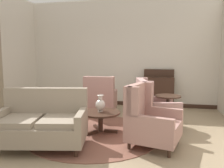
# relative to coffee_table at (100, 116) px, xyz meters

# --- Properties ---
(ground) EXTENTS (8.98, 8.98, 0.00)m
(ground) POSITION_rel_coffee_table_xyz_m (-0.11, -0.40, -0.35)
(ground) COLOR #9E896B
(wall_back) EXTENTS (6.18, 0.08, 3.36)m
(wall_back) POSITION_rel_coffee_table_xyz_m (-0.11, 2.81, 1.32)
(wall_back) COLOR silver
(wall_back) RESTS_ON ground
(baseboard_back) EXTENTS (6.02, 0.03, 0.12)m
(baseboard_back) POSITION_rel_coffee_table_xyz_m (-0.11, 2.75, -0.29)
(baseboard_back) COLOR #382319
(baseboard_back) RESTS_ON ground
(area_rug) EXTENTS (2.71, 2.71, 0.01)m
(area_rug) POSITION_rel_coffee_table_xyz_m (-0.11, -0.10, -0.35)
(area_rug) COLOR brown
(area_rug) RESTS_ON ground
(coffee_table) EXTENTS (0.82, 0.82, 0.44)m
(coffee_table) POSITION_rel_coffee_table_xyz_m (0.00, 0.00, 0.00)
(coffee_table) COLOR #382319
(coffee_table) RESTS_ON ground
(porcelain_vase) EXTENTS (0.20, 0.20, 0.35)m
(porcelain_vase) POSITION_rel_coffee_table_xyz_m (-0.00, 0.02, 0.24)
(porcelain_vase) COLOR beige
(porcelain_vase) RESTS_ON coffee_table
(settee) EXTENTS (1.66, 1.14, 1.00)m
(settee) POSITION_rel_coffee_table_xyz_m (-0.79, -0.96, 0.06)
(settee) COLOR gray
(settee) RESTS_ON ground
(armchair_near_window) EXTENTS (0.85, 0.97, 1.07)m
(armchair_near_window) POSITION_rel_coffee_table_xyz_m (-0.37, 1.38, 0.08)
(armchair_near_window) COLOR tan
(armchair_near_window) RESTS_ON ground
(armchair_far_left) EXTENTS (1.01, 1.01, 1.09)m
(armchair_far_left) POSITION_rel_coffee_table_xyz_m (1.03, -0.49, 0.10)
(armchair_far_left) COLOR tan
(armchair_far_left) RESTS_ON ground
(armchair_back_corner) EXTENTS (1.02, 1.00, 1.09)m
(armchair_back_corner) POSITION_rel_coffee_table_xyz_m (1.06, 0.48, 0.10)
(armchair_back_corner) COLOR tan
(armchair_back_corner) RESTS_ON ground
(side_table) EXTENTS (0.56, 0.56, 0.72)m
(side_table) POSITION_rel_coffee_table_xyz_m (1.37, 0.64, 0.09)
(side_table) COLOR #382319
(side_table) RESTS_ON ground
(sideboard) EXTENTS (0.91, 0.34, 1.18)m
(sideboard) POSITION_rel_coffee_table_xyz_m (1.13, 2.51, 0.19)
(sideboard) COLOR #382319
(sideboard) RESTS_ON ground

